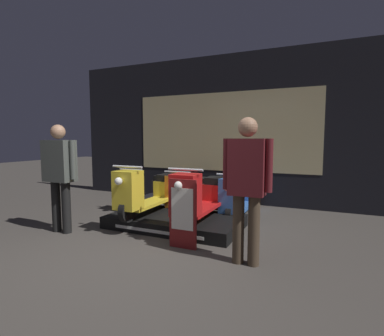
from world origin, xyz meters
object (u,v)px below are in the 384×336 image
Objects in this scene: scooter_backrow_0 at (148,190)px; price_sign_board at (183,214)px; person_right_browsing at (247,180)px; scooter_display_right at (202,197)px; scooter_backrow_1 at (191,193)px; scooter_backrow_2 at (240,197)px; person_left_browsing at (60,169)px; scooter_display_left at (150,193)px.

price_sign_board is at bearing -47.70° from scooter_backrow_0.
scooter_backrow_0 is at bearing 141.56° from person_right_browsing.
scooter_display_right reaches higher than scooter_backrow_0.
scooter_backrow_2 is at bearing 0.00° from scooter_backrow_1.
scooter_backrow_1 is 1.83× the size of price_sign_board.
scooter_display_right is at bearing 134.42° from person_right_browsing.
person_right_browsing is (2.82, 0.00, -0.01)m from person_left_browsing.
scooter_display_left is 1.00× the size of scooter_backrow_1.
person_right_browsing is (1.85, -0.93, 0.43)m from scooter_display_left.
price_sign_board reaches higher than scooter_backrow_2.
scooter_backrow_2 is at bearing 42.76° from scooter_display_left.
scooter_display_left is at bearing -137.24° from scooter_backrow_2.
scooter_backrow_0 is 2.17m from person_left_browsing.
person_right_browsing reaches higher than person_left_browsing.
person_right_browsing is at bearing -38.44° from scooter_backrow_0.
scooter_backrow_2 is (1.98, 0.00, 0.00)m from scooter_backrow_0.
person_right_browsing reaches higher than scooter_backrow_2.
scooter_display_right is (0.93, 0.00, 0.00)m from scooter_display_left.
scooter_backrow_2 is 1.00× the size of person_right_browsing.
price_sign_board is (1.96, 0.15, -0.50)m from person_left_browsing.
price_sign_board reaches higher than scooter_backrow_1.
scooter_backrow_0 is 1.02× the size of person_left_browsing.
person_left_browsing is at bearing -175.68° from price_sign_board.
scooter_backrow_0 is at bearing 146.12° from scooter_display_right.
scooter_display_left is 1.00× the size of scooter_backrow_2.
scooter_backrow_1 is (-0.70, 1.13, -0.18)m from scooter_display_right.
scooter_backrow_2 is at bearing 82.88° from price_sign_board.
person_right_browsing is at bearing -26.73° from scooter_display_left.
person_right_browsing is at bearing -73.33° from scooter_backrow_2.
scooter_display_right is 1.00× the size of scooter_backrow_2.
scooter_backrow_1 is 2.06m from price_sign_board.
person_left_browsing is (-1.21, -2.06, 0.62)m from scooter_backrow_1.
price_sign_board is at bearing 4.32° from person_left_browsing.
scooter_backrow_1 is at bearing 0.00° from scooter_backrow_0.
price_sign_board is at bearing -86.10° from scooter_display_right.
scooter_display_left is 1.00× the size of person_right_browsing.
price_sign_board is (-0.24, -1.92, 0.12)m from scooter_backrow_2.
price_sign_board is at bearing -38.34° from scooter_display_left.
scooter_backrow_2 is 1.93m from price_sign_board.
person_left_browsing is at bearing -136.82° from scooter_backrow_2.
scooter_display_right reaches higher than price_sign_board.
person_right_browsing is at bearing -52.06° from scooter_backrow_1.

